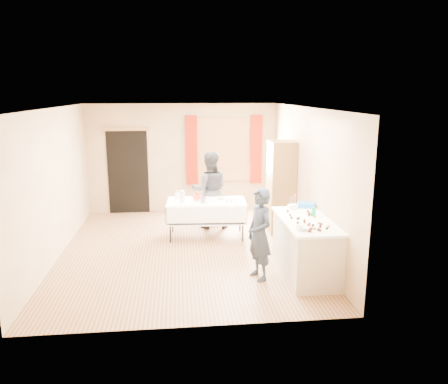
{
  "coord_description": "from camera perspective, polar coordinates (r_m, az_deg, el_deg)",
  "views": [
    {
      "loc": [
        -0.11,
        -7.7,
        2.87
      ],
      "look_at": [
        0.71,
        0.0,
        1.09
      ],
      "focal_mm": 35.0,
      "sensor_mm": 36.0,
      "label": 1
    }
  ],
  "objects": [
    {
      "name": "blue_basket",
      "position": [
        7.71,
        10.67,
        -1.68
      ],
      "size": [
        0.34,
        0.26,
        0.08
      ],
      "primitive_type": "cube",
      "rotation": [
        0.0,
        0.0,
        -0.22
      ],
      "color": "#1C82D7",
      "rests_on": "counter"
    },
    {
      "name": "woman",
      "position": [
        9.3,
        -1.87,
        0.26
      ],
      "size": [
        0.82,
        0.65,
        1.65
      ],
      "primitive_type": "imported",
      "rotation": [
        0.0,
        0.0,
        3.13
      ],
      "color": "black",
      "rests_on": "floor"
    },
    {
      "name": "floor",
      "position": [
        8.22,
        -5.0,
        -7.58
      ],
      "size": [
        4.5,
        5.5,
        0.02
      ],
      "primitive_type": "cube",
      "color": "#9E7047",
      "rests_on": "ground"
    },
    {
      "name": "chair",
      "position": [
        9.91,
        -1.34,
        -2.12
      ],
      "size": [
        0.42,
        0.42,
        0.97
      ],
      "rotation": [
        0.0,
        0.0,
        0.05
      ],
      "color": "black",
      "rests_on": "floor"
    },
    {
      "name": "pastry_tray",
      "position": [
        8.6,
        0.91,
        -1.23
      ],
      "size": [
        0.29,
        0.21,
        0.02
      ],
      "primitive_type": "cube",
      "rotation": [
        0.0,
        0.0,
        0.03
      ],
      "color": "white",
      "rests_on": "party_table"
    },
    {
      "name": "ceiling",
      "position": [
        7.71,
        -5.39,
        10.98
      ],
      "size": [
        4.5,
        5.5,
        0.02
      ],
      "primitive_type": "cube",
      "color": "white",
      "rests_on": "floor"
    },
    {
      "name": "soda_can",
      "position": [
        7.2,
        11.64,
        -2.61
      ],
      "size": [
        0.07,
        0.07,
        0.12
      ],
      "primitive_type": "cylinder",
      "rotation": [
        0.0,
        0.0,
        0.05
      ],
      "color": "#038F4A",
      "rests_on": "counter"
    },
    {
      "name": "counter",
      "position": [
        7.14,
        10.63,
        -7.06
      ],
      "size": [
        0.78,
        1.65,
        0.91
      ],
      "color": "beige",
      "rests_on": "floor"
    },
    {
      "name": "pitcher",
      "position": [
        8.56,
        -5.47,
        -0.66
      ],
      "size": [
        0.12,
        0.12,
        0.22
      ],
      "primitive_type": "cylinder",
      "rotation": [
        0.0,
        0.0,
        -0.15
      ],
      "color": "silver",
      "rests_on": "party_table"
    },
    {
      "name": "curtain_left",
      "position": [
        10.47,
        -4.26,
        5.43
      ],
      "size": [
        0.28,
        0.06,
        1.65
      ],
      "primitive_type": "cube",
      "color": "maroon",
      "rests_on": "wall_back"
    },
    {
      "name": "cup_rainbow",
      "position": [
        8.51,
        -2.74,
        -1.05
      ],
      "size": [
        0.2,
        0.2,
        0.12
      ],
      "primitive_type": "imported",
      "rotation": [
        0.0,
        0.0,
        -0.3
      ],
      "color": "red",
      "rests_on": "party_table"
    },
    {
      "name": "curtain_right",
      "position": [
        10.63,
        4.21,
        5.54
      ],
      "size": [
        0.28,
        0.06,
        1.65
      ],
      "primitive_type": "cube",
      "color": "maroon",
      "rests_on": "wall_back"
    },
    {
      "name": "wall_front",
      "position": [
        5.19,
        -4.64,
        -4.71
      ],
      "size": [
        4.5,
        0.02,
        2.6
      ],
      "primitive_type": "cube",
      "color": "tan",
      "rests_on": "floor"
    },
    {
      "name": "window_frame",
      "position": [
        10.57,
        -0.02,
        5.54
      ],
      "size": [
        1.32,
        0.06,
        1.52
      ],
      "primitive_type": "cube",
      "color": "olive",
      "rests_on": "wall_back"
    },
    {
      "name": "wall_left",
      "position": [
        8.15,
        -21.28,
        0.97
      ],
      "size": [
        0.02,
        5.5,
        2.6
      ],
      "primitive_type": "cube",
      "color": "tan",
      "rests_on": "floor"
    },
    {
      "name": "door_lintel",
      "position": [
        10.5,
        -12.71,
        8.03
      ],
      "size": [
        1.05,
        0.06,
        0.08
      ],
      "primitive_type": "cube",
      "color": "olive",
      "rests_on": "wall_back"
    },
    {
      "name": "foam_block",
      "position": [
        7.56,
        8.96,
        -1.91
      ],
      "size": [
        0.17,
        0.14,
        0.08
      ],
      "primitive_type": "cube",
      "rotation": [
        0.0,
        0.0,
        0.33
      ],
      "color": "white",
      "rests_on": "counter"
    },
    {
      "name": "wall_back",
      "position": [
        10.58,
        -5.45,
        4.39
      ],
      "size": [
        4.5,
        0.02,
        2.6
      ],
      "primitive_type": "cube",
      "color": "tan",
      "rests_on": "floor"
    },
    {
      "name": "cabinet",
      "position": [
        9.05,
        7.46,
        0.62
      ],
      "size": [
        0.5,
        0.6,
        1.9
      ],
      "primitive_type": "cube",
      "color": "brown",
      "rests_on": "floor"
    },
    {
      "name": "cake_balls",
      "position": [
        6.8,
        11.01,
        -3.84
      ],
      "size": [
        0.49,
        1.12,
        0.04
      ],
      "color": "#3F2314",
      "rests_on": "counter"
    },
    {
      "name": "small_bowl",
      "position": [
        8.8,
        -0.35,
        -0.8
      ],
      "size": [
        0.22,
        0.22,
        0.05
      ],
      "primitive_type": "imported",
      "rotation": [
        0.0,
        0.0,
        0.18
      ],
      "color": "white",
      "rests_on": "party_table"
    },
    {
      "name": "window_pane",
      "position": [
        10.55,
        -0.01,
        5.53
      ],
      "size": [
        1.2,
        0.02,
        1.4
      ],
      "primitive_type": "cube",
      "color": "white",
      "rests_on": "wall_back"
    },
    {
      "name": "doorway",
      "position": [
        10.67,
        -12.42,
        2.58
      ],
      "size": [
        0.95,
        0.04,
        2.0
      ],
      "primitive_type": "cube",
      "color": "black",
      "rests_on": "floor"
    },
    {
      "name": "cup_red",
      "position": [
        8.73,
        -3.58,
        -0.68
      ],
      "size": [
        0.18,
        0.18,
        0.13
      ],
      "primitive_type": "imported",
      "rotation": [
        0.0,
        0.0,
        0.07
      ],
      "color": "#D84A23",
      "rests_on": "party_table"
    },
    {
      "name": "girl",
      "position": [
        6.78,
        4.68,
        -5.53
      ],
      "size": [
        0.75,
        0.69,
        1.45
      ],
      "primitive_type": "imported",
      "rotation": [
        0.0,
        0.0,
        -1.22
      ],
      "color": "#1E283B",
      "rests_on": "floor"
    },
    {
      "name": "bottle",
      "position": [
        8.88,
        -6.11,
        -0.33
      ],
      "size": [
        0.12,
        0.12,
        0.18
      ],
      "primitive_type": "imported",
      "rotation": [
        0.0,
        0.0,
        -0.25
      ],
      "color": "white",
      "rests_on": "party_table"
    },
    {
      "name": "wall_right",
      "position": [
        8.21,
        10.8,
        1.72
      ],
      "size": [
        0.02,
        5.5,
        2.6
      ],
      "primitive_type": "cube",
      "color": "tan",
      "rests_on": "floor"
    },
    {
      "name": "party_table",
      "position": [
        8.77,
        -2.31,
        -3.08
      ],
      "size": [
        1.61,
        0.89,
        0.75
      ],
      "rotation": [
        0.0,
        0.0,
        -0.06
      ],
      "color": "black",
      "rests_on": "floor"
    },
    {
      "name": "mixing_bowl",
      "position": [
        6.46,
        10.16,
        -4.68
      ],
      "size": [
        0.32,
        0.32,
        0.05
      ],
      "primitive_type": "imported",
      "rotation": [
        0.0,
        0.0,
        0.36
      ],
      "color": "white",
      "rests_on": "counter"
    }
  ]
}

